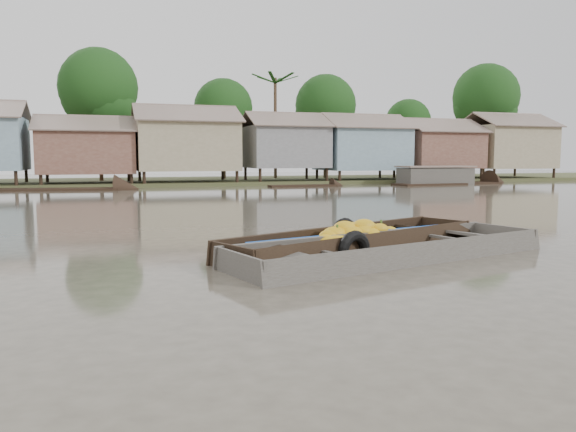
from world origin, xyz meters
name	(u,v)px	position (x,y,z in m)	size (l,w,h in m)	color
ground	(283,271)	(0.00, 0.00, 0.00)	(120.00, 120.00, 0.00)	#4C463A
riverbank	(189,141)	(3.03, 31.86, 3.07)	(120.00, 12.47, 10.22)	#384723
banana_boat	(353,242)	(1.92, 1.39, 0.19)	(6.31, 3.78, 0.86)	black
viewer_boat	(393,256)	(2.34, 0.52, 0.04)	(6.88, 3.36, 0.54)	#3F3B35
distant_boats	(363,183)	(13.03, 24.00, 0.21)	(47.67, 15.71, 1.38)	black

